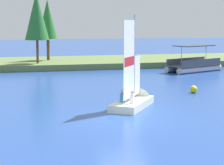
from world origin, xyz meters
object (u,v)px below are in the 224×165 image
(pontoon_boat, at_px, (194,65))
(channel_buoy, at_px, (194,89))
(shoreline_tree_midleft, at_px, (37,16))
(shoreline_tree_centre, at_px, (48,19))
(sailboat, at_px, (136,98))

(pontoon_boat, bearing_deg, channel_buoy, -138.44)
(shoreline_tree_midleft, distance_m, shoreline_tree_centre, 3.81)
(shoreline_tree_centre, bearing_deg, pontoon_boat, -34.12)
(channel_buoy, bearing_deg, shoreline_tree_midleft, 118.33)
(shoreline_tree_midleft, relative_size, pontoon_boat, 1.14)
(sailboat, bearing_deg, channel_buoy, -23.18)
(sailboat, distance_m, pontoon_boat, 18.62)
(shoreline_tree_midleft, relative_size, channel_buoy, 14.16)
(pontoon_boat, bearing_deg, shoreline_tree_midleft, 135.52)
(sailboat, bearing_deg, pontoon_boat, -0.43)
(shoreline_tree_midleft, xyz_separation_m, pontoon_boat, (14.93, -5.63, -4.84))
(pontoon_boat, bearing_deg, sailboat, -148.98)
(pontoon_boat, bearing_deg, shoreline_tree_centre, 122.05)
(sailboat, bearing_deg, shoreline_tree_centre, 41.20)
(shoreline_tree_centre, xyz_separation_m, sailboat, (2.77, -24.36, -4.75))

